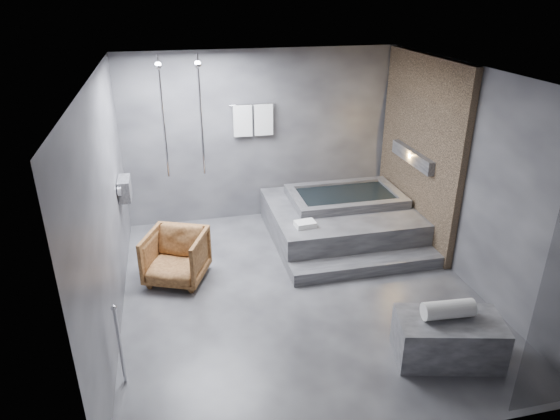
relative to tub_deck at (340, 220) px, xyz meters
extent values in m
plane|color=#2B2B2D|center=(-1.05, -1.45, -0.25)|extent=(5.00, 5.00, 0.00)
cube|color=#48484A|center=(-1.05, -1.45, 2.55)|extent=(4.50, 5.00, 0.04)
cube|color=#353539|center=(-1.05, 1.05, 1.15)|extent=(4.50, 0.04, 2.80)
cube|color=#353539|center=(-1.05, -3.95, 1.15)|extent=(4.50, 0.04, 2.80)
cube|color=#353539|center=(-3.30, -1.45, 1.15)|extent=(0.04, 5.00, 2.80)
cube|color=#353539|center=(1.20, -1.45, 1.15)|extent=(0.04, 5.00, 2.80)
cube|color=#8F7354|center=(1.14, -0.20, 1.15)|extent=(0.10, 2.40, 2.78)
cube|color=#FF9938|center=(1.06, -0.20, 1.05)|extent=(0.14, 1.20, 0.20)
cube|color=slate|center=(-3.21, -0.05, 0.85)|extent=(0.16, 0.42, 0.30)
imported|color=beige|center=(-3.20, -0.15, 0.80)|extent=(0.08, 0.08, 0.21)
imported|color=beige|center=(-3.20, 0.05, 0.78)|extent=(0.07, 0.07, 0.15)
cylinder|color=silver|center=(-2.05, 0.60, 1.65)|extent=(0.04, 0.04, 1.80)
cylinder|color=silver|center=(-2.60, 0.60, 1.65)|extent=(0.04, 0.04, 1.80)
cylinder|color=silver|center=(-1.20, 0.99, 1.70)|extent=(0.75, 0.02, 0.02)
cube|color=white|center=(-1.37, 0.97, 1.45)|extent=(0.30, 0.06, 0.50)
cube|color=white|center=(-1.03, 0.97, 1.45)|extent=(0.30, 0.06, 0.50)
cylinder|color=silver|center=(-3.20, -2.65, 0.20)|extent=(0.04, 0.04, 0.90)
cube|color=#303032|center=(0.00, 0.00, 0.00)|extent=(2.20, 2.00, 0.50)
cube|color=#303032|center=(0.00, -1.18, -0.16)|extent=(2.20, 0.36, 0.18)
cube|color=#37373A|center=(0.16, -3.04, 0.00)|extent=(1.20, 0.84, 0.49)
imported|color=#462711|center=(-2.60, -0.80, 0.10)|extent=(0.99, 1.00, 0.70)
cylinder|color=white|center=(0.14, -2.99, 0.34)|extent=(0.56, 0.24, 0.20)
cube|color=silver|center=(-0.74, -0.59, 0.29)|extent=(0.31, 0.24, 0.08)
camera|label=1|loc=(-2.54, -6.81, 3.43)|focal=32.00mm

